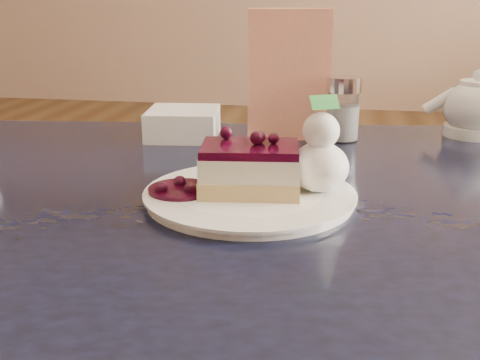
# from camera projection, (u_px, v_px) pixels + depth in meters

# --- Properties ---
(main_table) EXTENTS (1.35, 0.98, 0.79)m
(main_table) POSITION_uv_depth(u_px,v_px,m) (251.00, 243.00, 0.85)
(main_table) COLOR black
(main_table) RESTS_ON ground
(dessert_plate) EXTENTS (0.27, 0.27, 0.01)m
(dessert_plate) POSITION_uv_depth(u_px,v_px,m) (250.00, 196.00, 0.78)
(dessert_plate) COLOR white
(dessert_plate) RESTS_ON main_table
(cheesecake_slice) EXTENTS (0.14, 0.10, 0.06)m
(cheesecake_slice) POSITION_uv_depth(u_px,v_px,m) (250.00, 169.00, 0.77)
(cheesecake_slice) COLOR #ECC382
(cheesecake_slice) RESTS_ON dessert_plate
(whipped_cream) EXTENTS (0.08, 0.08, 0.07)m
(whipped_cream) POSITION_uv_depth(u_px,v_px,m) (320.00, 167.00, 0.77)
(whipped_cream) COLOR white
(whipped_cream) RESTS_ON dessert_plate
(berry_sauce) EXTENTS (0.08, 0.08, 0.01)m
(berry_sauce) POSITION_uv_depth(u_px,v_px,m) (181.00, 190.00, 0.78)
(berry_sauce) COLOR black
(berry_sauce) RESTS_ON dessert_plate
(menu_card) EXTENTS (0.15, 0.05, 0.23)m
(menu_card) POSITION_uv_depth(u_px,v_px,m) (289.00, 75.00, 1.07)
(menu_card) COLOR #FADEB8
(menu_card) RESTS_ON main_table
(sugar_shaker) EXTENTS (0.06, 0.06, 0.12)m
(sugar_shaker) POSITION_uv_depth(u_px,v_px,m) (343.00, 108.00, 1.07)
(sugar_shaker) COLOR white
(sugar_shaker) RESTS_ON main_table
(napkin_stack) EXTENTS (0.14, 0.14, 0.05)m
(napkin_stack) POSITION_uv_depth(u_px,v_px,m) (183.00, 123.00, 1.11)
(napkin_stack) COLOR white
(napkin_stack) RESTS_ON main_table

